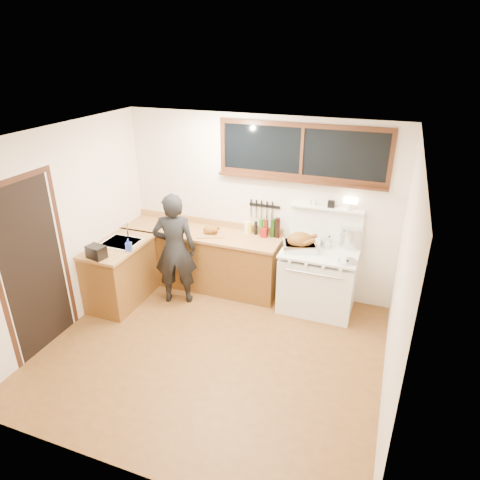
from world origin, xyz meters
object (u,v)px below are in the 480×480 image
at_px(roast_turkey, 300,243).
at_px(man, 175,249).
at_px(vintage_stove, 318,279).
at_px(cutting_board, 211,231).

bearing_deg(roast_turkey, man, -164.89).
distance_m(vintage_stove, roast_turkey, 0.60).
bearing_deg(roast_turkey, cutting_board, 178.25).
relative_size(man, roast_turkey, 3.17).
height_order(vintage_stove, cutting_board, vintage_stove).
xyz_separation_m(man, cutting_board, (0.34, 0.49, 0.13)).
height_order(man, roast_turkey, man).
bearing_deg(vintage_stove, cutting_board, -179.41).
xyz_separation_m(man, roast_turkey, (1.68, 0.45, 0.18)).
xyz_separation_m(vintage_stove, man, (-1.94, -0.51, 0.36)).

